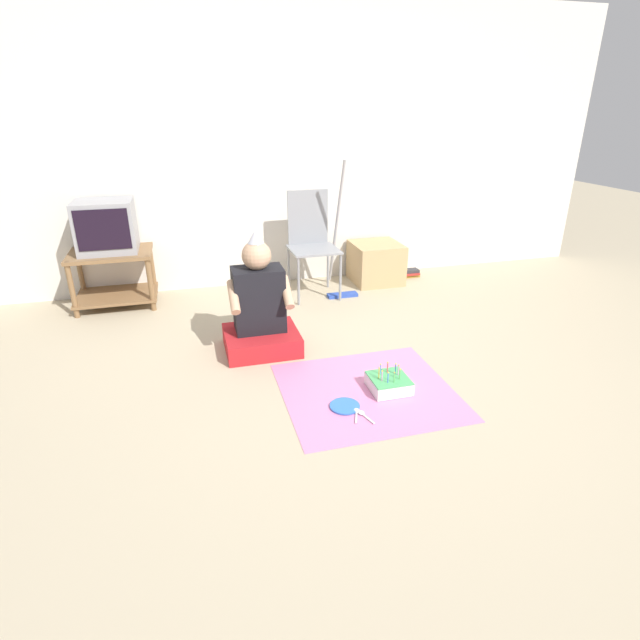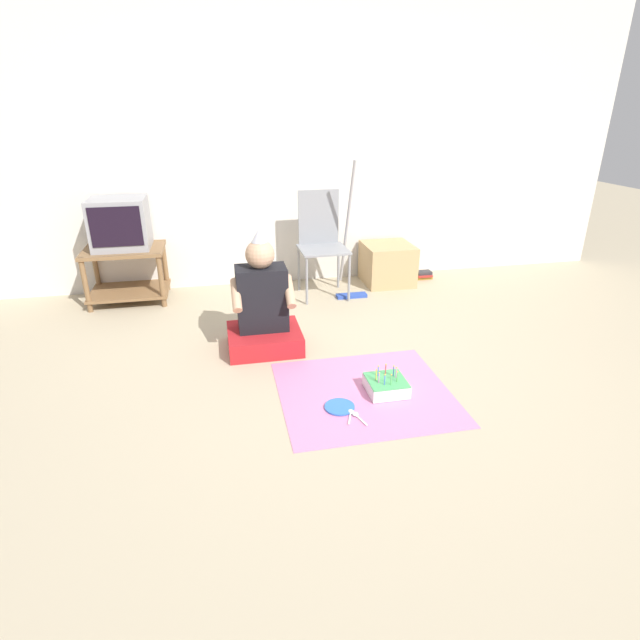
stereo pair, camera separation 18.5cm
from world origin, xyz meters
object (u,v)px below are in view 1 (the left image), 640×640
(person_seated, at_px, (260,311))
(birthday_cake, at_px, (389,383))
(cardboard_box_stack, at_px, (376,263))
(book_pile, at_px, (411,273))
(dust_mop, at_px, (339,255))
(paper_plate, at_px, (345,406))
(tv, at_px, (106,226))
(folding_chair, at_px, (311,237))

(person_seated, xyz_separation_m, birthday_cake, (0.67, -0.80, -0.24))
(cardboard_box_stack, relative_size, book_pile, 2.60)
(cardboard_box_stack, bearing_deg, person_seated, -138.68)
(cardboard_box_stack, bearing_deg, dust_mop, -155.04)
(cardboard_box_stack, distance_m, birthday_cake, 2.11)
(birthday_cake, bearing_deg, paper_plate, -160.24)
(dust_mop, xyz_separation_m, birthday_cake, (-0.23, -1.78, -0.31))
(book_pile, bearing_deg, person_seated, -145.05)
(person_seated, bearing_deg, birthday_cake, -50.10)
(cardboard_box_stack, height_order, paper_plate, cardboard_box_stack)
(tv, relative_size, book_pile, 2.56)
(book_pile, bearing_deg, folding_chair, -170.69)
(folding_chair, distance_m, dust_mop, 0.31)
(folding_chair, bearing_deg, dust_mop, -15.83)
(dust_mop, height_order, person_seated, dust_mop)
(book_pile, height_order, paper_plate, book_pile)
(dust_mop, distance_m, paper_plate, 2.00)
(folding_chair, distance_m, book_pile, 1.23)
(person_seated, bearing_deg, book_pile, 34.95)
(folding_chair, height_order, book_pile, folding_chair)
(book_pile, xyz_separation_m, paper_plate, (-1.41, -2.15, -0.03))
(book_pile, bearing_deg, tv, -179.78)
(tv, bearing_deg, cardboard_box_stack, -0.73)
(folding_chair, xyz_separation_m, book_pile, (1.11, 0.18, -0.49))
(person_seated, bearing_deg, folding_chair, 58.20)
(tv, xyz_separation_m, folding_chair, (1.74, -0.17, -0.17))
(person_seated, bearing_deg, dust_mop, 47.40)
(paper_plate, bearing_deg, person_seated, 110.58)
(folding_chair, xyz_separation_m, cardboard_box_stack, (0.70, 0.14, -0.34))
(dust_mop, relative_size, book_pile, 6.68)
(book_pile, relative_size, paper_plate, 1.03)
(dust_mop, relative_size, paper_plate, 6.90)
(cardboard_box_stack, height_order, book_pile, cardboard_box_stack)
(birthday_cake, distance_m, paper_plate, 0.35)
(tv, distance_m, dust_mop, 2.03)
(cardboard_box_stack, bearing_deg, paper_plate, -115.57)
(folding_chair, bearing_deg, cardboard_box_stack, 11.28)
(tv, relative_size, person_seated, 0.54)
(tv, height_order, book_pile, tv)
(person_seated, relative_size, paper_plate, 4.89)
(tv, height_order, person_seated, tv)
(tv, relative_size, cardboard_box_stack, 0.98)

